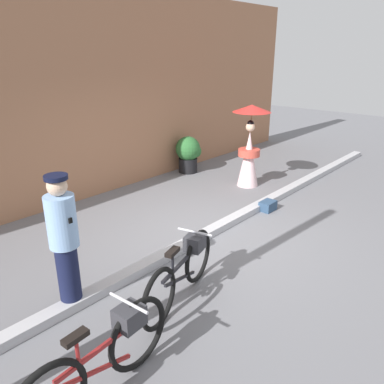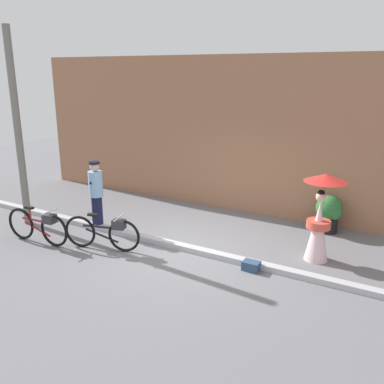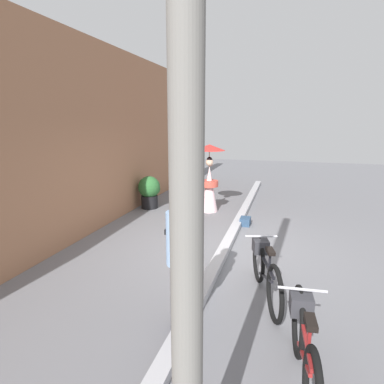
% 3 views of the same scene
% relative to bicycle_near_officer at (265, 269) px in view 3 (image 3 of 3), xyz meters
% --- Properties ---
extents(ground_plane, '(30.00, 30.00, 0.00)m').
position_rel_bicycle_near_officer_xyz_m(ground_plane, '(1.54, 0.85, -0.41)').
color(ground_plane, slate).
extents(building_wall, '(14.00, 0.40, 4.19)m').
position_rel_bicycle_near_officer_xyz_m(building_wall, '(1.54, 4.09, 1.68)').
color(building_wall, '#9E6B4C').
rests_on(building_wall, ground_plane).
extents(sidewalk_curb, '(14.00, 0.20, 0.12)m').
position_rel_bicycle_near_officer_xyz_m(sidewalk_curb, '(1.54, 0.85, -0.35)').
color(sidewalk_curb, '#B2B2B7').
rests_on(sidewalk_curb, ground_plane).
extents(bicycle_near_officer, '(1.71, 0.62, 0.81)m').
position_rel_bicycle_near_officer_xyz_m(bicycle_near_officer, '(0.00, 0.00, 0.00)').
color(bicycle_near_officer, black).
rests_on(bicycle_near_officer, ground_plane).
extents(bicycle_far_side, '(1.75, 0.48, 0.84)m').
position_rel_bicycle_near_officer_xyz_m(bicycle_far_side, '(-1.53, -0.46, 0.01)').
color(bicycle_far_side, black).
rests_on(bicycle_far_side, ground_plane).
extents(person_officer, '(0.34, 0.38, 1.69)m').
position_rel_bicycle_near_officer_xyz_m(person_officer, '(-1.02, 0.91, 0.49)').
color(person_officer, '#141938').
rests_on(person_officer, ground_plane).
extents(person_with_parasol, '(0.85, 0.85, 1.84)m').
position_rel_bicycle_near_officer_xyz_m(person_with_parasol, '(4.15, 1.81, 0.54)').
color(person_with_parasol, silver).
rests_on(person_with_parasol, ground_plane).
extents(potted_plant_by_door, '(0.64, 0.62, 0.93)m').
position_rel_bicycle_near_officer_xyz_m(potted_plant_by_door, '(3.99, 3.51, 0.10)').
color(potted_plant_by_door, black).
rests_on(potted_plant_by_door, ground_plane).
extents(backpack_on_pavement, '(0.33, 0.24, 0.19)m').
position_rel_bicycle_near_officer_xyz_m(backpack_on_pavement, '(3.16, 0.67, -0.31)').
color(backpack_on_pavement, navy).
rests_on(backpack_on_pavement, ground_plane).
extents(utility_pole, '(0.18, 0.18, 4.80)m').
position_rel_bicycle_near_officer_xyz_m(utility_pole, '(-2.83, 0.27, 1.99)').
color(utility_pole, slate).
rests_on(utility_pole, ground_plane).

